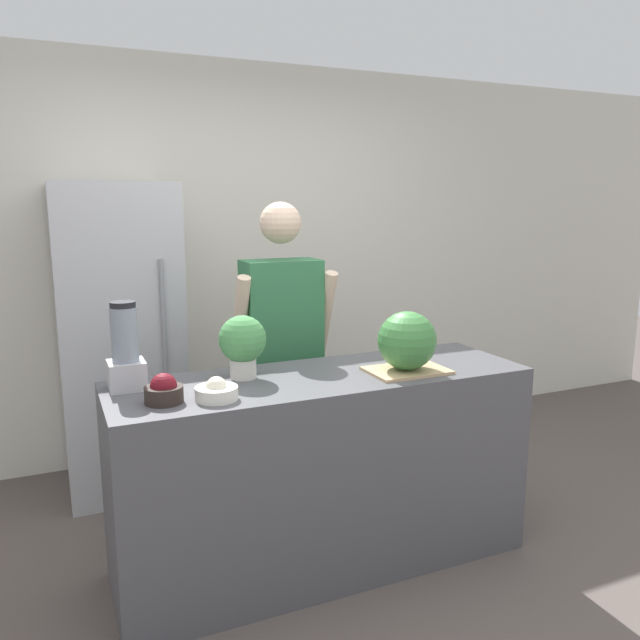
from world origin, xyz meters
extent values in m
plane|color=#564C47|center=(0.00, 0.00, 0.00)|extent=(14.00, 14.00, 0.00)
cube|color=silver|center=(0.00, 1.94, 1.30)|extent=(8.00, 0.06, 2.60)
cube|color=#4C4C51|center=(0.00, 0.30, 0.46)|extent=(1.92, 0.61, 0.92)
cube|color=#B7B7BC|center=(-0.75, 1.55, 0.90)|extent=(0.67, 0.66, 1.80)
cylinder|color=gray|center=(-0.55, 1.21, 1.08)|extent=(0.02, 0.02, 0.63)
cube|color=gray|center=(0.04, 0.93, 0.41)|extent=(0.31, 0.18, 0.82)
cube|color=#337247|center=(0.04, 0.93, 1.10)|extent=(0.42, 0.22, 0.58)
sphere|color=beige|center=(0.04, 0.93, 1.59)|extent=(0.22, 0.22, 0.22)
cylinder|color=beige|center=(-0.21, 0.89, 1.09)|extent=(0.07, 0.23, 0.49)
cylinder|color=beige|center=(0.28, 0.89, 1.09)|extent=(0.07, 0.23, 0.49)
cube|color=tan|center=(0.38, 0.20, 0.93)|extent=(0.36, 0.25, 0.01)
sphere|color=#3D7F3D|center=(0.37, 0.19, 1.07)|extent=(0.27, 0.27, 0.27)
cylinder|color=#2D231E|center=(-0.73, 0.20, 0.96)|extent=(0.15, 0.15, 0.07)
sphere|color=maroon|center=(-0.73, 0.20, 0.99)|extent=(0.11, 0.11, 0.11)
cylinder|color=white|center=(-0.53, 0.15, 0.95)|extent=(0.17, 0.17, 0.05)
sphere|color=white|center=(-0.53, 0.15, 0.98)|extent=(0.08, 0.08, 0.08)
cube|color=#B7B7BC|center=(-0.84, 0.45, 0.98)|extent=(0.15, 0.15, 0.12)
cylinder|color=gray|center=(-0.84, 0.45, 1.16)|extent=(0.11, 0.11, 0.23)
cylinder|color=black|center=(-0.84, 0.45, 1.28)|extent=(0.10, 0.10, 0.02)
cylinder|color=beige|center=(-0.34, 0.41, 0.97)|extent=(0.12, 0.12, 0.09)
sphere|color=#478E4C|center=(-0.34, 0.41, 1.10)|extent=(0.21, 0.21, 0.21)
camera|label=1|loc=(-1.12, -2.19, 1.70)|focal=35.00mm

